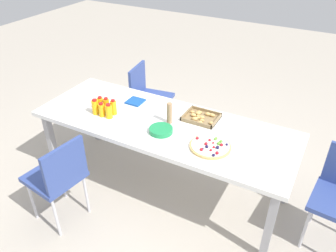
{
  "coord_description": "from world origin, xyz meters",
  "views": [
    {
      "loc": [
        1.21,
        -2.14,
        2.28
      ],
      "look_at": [
        0.08,
        -0.06,
        0.75
      ],
      "focal_mm": 35.81,
      "sensor_mm": 36.0,
      "label": 1
    }
  ],
  "objects_px": {
    "party_table": "(163,128)",
    "plate_stack": "(161,130)",
    "chair_far_left": "(147,94)",
    "juice_bottle_3": "(100,104)",
    "snack_tray": "(201,117)",
    "juice_bottle_5": "(114,107)",
    "juice_bottle_1": "(102,110)",
    "cardboard_tube": "(169,113)",
    "chair_near_left": "(59,175)",
    "juice_bottle_2": "(109,111)",
    "juice_bottle_4": "(107,106)",
    "napkin_stack": "(135,101)",
    "fruit_pizza": "(210,146)",
    "juice_bottle_0": "(95,107)"
  },
  "relations": [
    {
      "from": "snack_tray",
      "to": "cardboard_tube",
      "type": "xyz_separation_m",
      "value": [
        -0.21,
        -0.19,
        0.08
      ]
    },
    {
      "from": "party_table",
      "to": "plate_stack",
      "type": "relative_size",
      "value": 11.72
    },
    {
      "from": "chair_far_left",
      "to": "juice_bottle_1",
      "type": "height_order",
      "value": "juice_bottle_1"
    },
    {
      "from": "juice_bottle_0",
      "to": "juice_bottle_3",
      "type": "bearing_deg",
      "value": 87.69
    },
    {
      "from": "plate_stack",
      "to": "cardboard_tube",
      "type": "height_order",
      "value": "cardboard_tube"
    },
    {
      "from": "juice_bottle_2",
      "to": "juice_bottle_5",
      "type": "distance_m",
      "value": 0.07
    },
    {
      "from": "fruit_pizza",
      "to": "napkin_stack",
      "type": "relative_size",
      "value": 2.15
    },
    {
      "from": "party_table",
      "to": "napkin_stack",
      "type": "bearing_deg",
      "value": 155.35
    },
    {
      "from": "napkin_stack",
      "to": "party_table",
      "type": "bearing_deg",
      "value": -24.65
    },
    {
      "from": "chair_far_left",
      "to": "juice_bottle_3",
      "type": "bearing_deg",
      "value": -5.38
    },
    {
      "from": "chair_far_left",
      "to": "snack_tray",
      "type": "height_order",
      "value": "chair_far_left"
    },
    {
      "from": "plate_stack",
      "to": "snack_tray",
      "type": "bearing_deg",
      "value": 60.0
    },
    {
      "from": "juice_bottle_0",
      "to": "juice_bottle_1",
      "type": "xyz_separation_m",
      "value": [
        0.08,
        -0.01,
        -0.01
      ]
    },
    {
      "from": "juice_bottle_4",
      "to": "plate_stack",
      "type": "bearing_deg",
      "value": -4.83
    },
    {
      "from": "fruit_pizza",
      "to": "snack_tray",
      "type": "relative_size",
      "value": 1.09
    },
    {
      "from": "cardboard_tube",
      "to": "chair_far_left",
      "type": "bearing_deg",
      "value": 132.76
    },
    {
      "from": "party_table",
      "to": "plate_stack",
      "type": "xyz_separation_m",
      "value": [
        0.06,
        -0.14,
        0.08
      ]
    },
    {
      "from": "napkin_stack",
      "to": "cardboard_tube",
      "type": "relative_size",
      "value": 0.78
    },
    {
      "from": "juice_bottle_2",
      "to": "juice_bottle_4",
      "type": "xyz_separation_m",
      "value": [
        -0.07,
        0.06,
        0.01
      ]
    },
    {
      "from": "juice_bottle_1",
      "to": "napkin_stack",
      "type": "height_order",
      "value": "juice_bottle_1"
    },
    {
      "from": "fruit_pizza",
      "to": "plate_stack",
      "type": "height_order",
      "value": "fruit_pizza"
    },
    {
      "from": "juice_bottle_2",
      "to": "chair_near_left",
      "type": "bearing_deg",
      "value": -96.98
    },
    {
      "from": "juice_bottle_1",
      "to": "juice_bottle_4",
      "type": "relative_size",
      "value": 0.89
    },
    {
      "from": "juice_bottle_3",
      "to": "snack_tray",
      "type": "distance_m",
      "value": 0.92
    },
    {
      "from": "party_table",
      "to": "juice_bottle_5",
      "type": "xyz_separation_m",
      "value": [
        -0.46,
        -0.09,
        0.13
      ]
    },
    {
      "from": "chair_far_left",
      "to": "juice_bottle_1",
      "type": "distance_m",
      "value": 0.98
    },
    {
      "from": "juice_bottle_4",
      "to": "cardboard_tube",
      "type": "distance_m",
      "value": 0.59
    },
    {
      "from": "cardboard_tube",
      "to": "chair_near_left",
      "type": "bearing_deg",
      "value": -126.61
    },
    {
      "from": "juice_bottle_1",
      "to": "cardboard_tube",
      "type": "distance_m",
      "value": 0.61
    },
    {
      "from": "chair_far_left",
      "to": "juice_bottle_5",
      "type": "xyz_separation_m",
      "value": [
        0.18,
        -0.85,
        0.3
      ]
    },
    {
      "from": "chair_near_left",
      "to": "fruit_pizza",
      "type": "distance_m",
      "value": 1.23
    },
    {
      "from": "chair_far_left",
      "to": "snack_tray",
      "type": "bearing_deg",
      "value": 50.72
    },
    {
      "from": "juice_bottle_2",
      "to": "cardboard_tube",
      "type": "xyz_separation_m",
      "value": [
        0.51,
        0.18,
        0.03
      ]
    },
    {
      "from": "juice_bottle_1",
      "to": "chair_far_left",
      "type": "bearing_deg",
      "value": 96.68
    },
    {
      "from": "chair_near_left",
      "to": "plate_stack",
      "type": "xyz_separation_m",
      "value": [
        0.59,
        0.62,
        0.25
      ]
    },
    {
      "from": "juice_bottle_4",
      "to": "snack_tray",
      "type": "relative_size",
      "value": 0.5
    },
    {
      "from": "party_table",
      "to": "chair_far_left",
      "type": "relative_size",
      "value": 2.77
    },
    {
      "from": "juice_bottle_4",
      "to": "plate_stack",
      "type": "distance_m",
      "value": 0.6
    },
    {
      "from": "juice_bottle_0",
      "to": "cardboard_tube",
      "type": "relative_size",
      "value": 0.76
    },
    {
      "from": "party_table",
      "to": "chair_near_left",
      "type": "height_order",
      "value": "chair_near_left"
    },
    {
      "from": "party_table",
      "to": "chair_near_left",
      "type": "distance_m",
      "value": 0.95
    },
    {
      "from": "juice_bottle_5",
      "to": "fruit_pizza",
      "type": "xyz_separation_m",
      "value": [
        0.96,
        -0.06,
        -0.05
      ]
    },
    {
      "from": "chair_near_left",
      "to": "juice_bottle_3",
      "type": "relative_size",
      "value": 5.9
    },
    {
      "from": "juice_bottle_2",
      "to": "juice_bottle_4",
      "type": "height_order",
      "value": "juice_bottle_4"
    },
    {
      "from": "juice_bottle_5",
      "to": "plate_stack",
      "type": "bearing_deg",
      "value": -6.08
    },
    {
      "from": "juice_bottle_1",
      "to": "fruit_pizza",
      "type": "relative_size",
      "value": 0.41
    },
    {
      "from": "snack_tray",
      "to": "plate_stack",
      "type": "bearing_deg",
      "value": -120.0
    },
    {
      "from": "chair_near_left",
      "to": "chair_far_left",
      "type": "bearing_deg",
      "value": 11.79
    },
    {
      "from": "juice_bottle_1",
      "to": "juice_bottle_3",
      "type": "bearing_deg",
      "value": 133.77
    },
    {
      "from": "snack_tray",
      "to": "cardboard_tube",
      "type": "height_order",
      "value": "cardboard_tube"
    }
  ]
}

